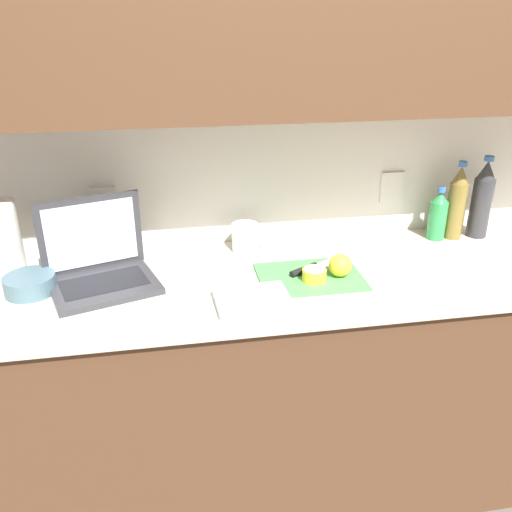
# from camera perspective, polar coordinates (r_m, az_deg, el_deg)

# --- Properties ---
(ground_plane) EXTENTS (12.00, 12.00, 0.00)m
(ground_plane) POSITION_cam_1_polar(r_m,az_deg,el_deg) (2.42, 9.09, -21.34)
(ground_plane) COLOR #564C47
(ground_plane) RESTS_ON ground
(wall_back) EXTENTS (5.20, 0.38, 2.60)m
(wall_back) POSITION_cam_1_polar(r_m,az_deg,el_deg) (1.92, 10.00, 19.21)
(wall_back) COLOR white
(wall_back) RESTS_ON ground_plane
(counter_unit) EXTENTS (2.58, 0.61, 0.92)m
(counter_unit) POSITION_cam_1_polar(r_m,az_deg,el_deg) (2.12, 10.50, -12.24)
(counter_unit) COLOR brown
(counter_unit) RESTS_ON ground_plane
(laptop) EXTENTS (0.38, 0.34, 0.27)m
(laptop) POSITION_cam_1_polar(r_m,az_deg,el_deg) (1.80, -16.20, -0.80)
(laptop) COLOR #333338
(laptop) RESTS_ON counter_unit
(cutting_board) EXTENTS (0.34, 0.25, 0.01)m
(cutting_board) POSITION_cam_1_polar(r_m,az_deg,el_deg) (1.78, 5.70, -2.19)
(cutting_board) COLOR #4C9E51
(cutting_board) RESTS_ON counter_unit
(knife) EXTENTS (0.25, 0.16, 0.02)m
(knife) POSITION_cam_1_polar(r_m,az_deg,el_deg) (1.82, 5.77, -1.23)
(knife) COLOR silver
(knife) RESTS_ON cutting_board
(lemon_half_cut) EXTENTS (0.08, 0.08, 0.04)m
(lemon_half_cut) POSITION_cam_1_polar(r_m,az_deg,el_deg) (1.74, 6.14, -1.97)
(lemon_half_cut) COLOR yellow
(lemon_half_cut) RESTS_ON cutting_board
(lemon_whole_beside) EXTENTS (0.08, 0.08, 0.08)m
(lemon_whole_beside) POSITION_cam_1_polar(r_m,az_deg,el_deg) (1.78, 8.85, -0.96)
(lemon_whole_beside) COLOR yellow
(lemon_whole_beside) RESTS_ON cutting_board
(bottle_green_soda) EXTENTS (0.08, 0.08, 0.31)m
(bottle_green_soda) POSITION_cam_1_polar(r_m,az_deg,el_deg) (2.23, 22.67, 5.46)
(bottle_green_soda) COLOR #333338
(bottle_green_soda) RESTS_ON counter_unit
(bottle_oil_tall) EXTENTS (0.07, 0.07, 0.30)m
(bottle_oil_tall) POSITION_cam_1_polar(r_m,az_deg,el_deg) (2.18, 20.36, 5.21)
(bottle_oil_tall) COLOR olive
(bottle_oil_tall) RESTS_ON counter_unit
(bottle_water_clear) EXTENTS (0.07, 0.07, 0.20)m
(bottle_water_clear) POSITION_cam_1_polar(r_m,az_deg,el_deg) (2.16, 18.59, 4.04)
(bottle_water_clear) COLOR #2D934C
(bottle_water_clear) RESTS_ON counter_unit
(measuring_cup) EXTENTS (0.12, 0.10, 0.10)m
(measuring_cup) POSITION_cam_1_polar(r_m,az_deg,el_deg) (1.96, -1.13, 1.99)
(measuring_cup) COLOR silver
(measuring_cup) RESTS_ON counter_unit
(bowl_white) EXTENTS (0.16, 0.16, 0.06)m
(bowl_white) POSITION_cam_1_polar(r_m,az_deg,el_deg) (1.82, -22.69, -2.74)
(bowl_white) COLOR slate
(bowl_white) RESTS_ON counter_unit
(paper_towel_roll) EXTENTS (0.10, 0.10, 0.24)m
(paper_towel_roll) POSITION_cam_1_polar(r_m,az_deg,el_deg) (1.96, -24.97, 1.88)
(paper_towel_roll) COLOR white
(paper_towel_roll) RESTS_ON counter_unit
(dish_towel) EXTENTS (0.23, 0.17, 0.02)m
(dish_towel) POSITION_cam_1_polar(r_m,az_deg,el_deg) (1.62, -0.41, -4.60)
(dish_towel) COLOR white
(dish_towel) RESTS_ON counter_unit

